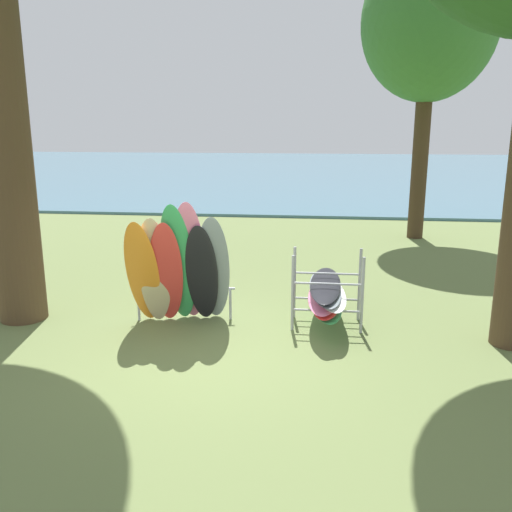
# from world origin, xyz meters

# --- Properties ---
(ground_plane) EXTENTS (80.00, 80.00, 0.00)m
(ground_plane) POSITION_xyz_m (0.00, 0.00, 0.00)
(ground_plane) COLOR olive
(lake_water) EXTENTS (80.00, 36.00, 0.10)m
(lake_water) POSITION_xyz_m (0.00, 29.39, 0.05)
(lake_water) COLOR #477084
(lake_water) RESTS_ON ground
(tree_mid_behind) EXTENTS (3.61, 3.61, 7.93)m
(tree_mid_behind) POSITION_xyz_m (4.38, 8.57, 5.79)
(tree_mid_behind) COLOR #42301E
(tree_mid_behind) RESTS_ON ground
(leaning_board_pile) EXTENTS (1.73, 1.23, 2.16)m
(leaning_board_pile) POSITION_xyz_m (-0.66, 0.88, 0.97)
(leaning_board_pile) COLOR orange
(leaning_board_pile) RESTS_ON ground
(board_storage_rack) EXTENTS (1.15, 2.13, 1.25)m
(board_storage_rack) POSITION_xyz_m (1.72, 1.24, 0.55)
(board_storage_rack) COLOR #9EA0A5
(board_storage_rack) RESTS_ON ground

